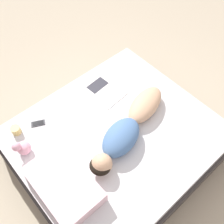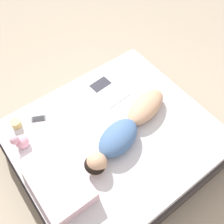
# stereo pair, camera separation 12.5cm
# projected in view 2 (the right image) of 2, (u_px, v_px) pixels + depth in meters

# --- Properties ---
(ground_plane) EXTENTS (12.00, 12.00, 0.00)m
(ground_plane) POSITION_uv_depth(u_px,v_px,m) (114.00, 156.00, 3.15)
(ground_plane) COLOR #B7A88E
(bed) EXTENTS (1.81, 2.04, 0.54)m
(bed) POSITION_uv_depth(u_px,v_px,m) (114.00, 145.00, 2.93)
(bed) COLOR #383333
(bed) RESTS_ON ground_plane
(person) EXTENTS (0.55, 1.24, 0.20)m
(person) POSITION_uv_depth(u_px,v_px,m) (125.00, 130.00, 2.62)
(person) COLOR tan
(person) RESTS_ON bed
(open_magazine) EXTENTS (0.47, 0.37, 0.01)m
(open_magazine) POSITION_uv_depth(u_px,v_px,m) (106.00, 90.00, 3.04)
(open_magazine) COLOR white
(open_magazine) RESTS_ON bed
(coffee_mug) EXTENTS (0.13, 0.10, 0.08)m
(coffee_mug) POSITION_uv_depth(u_px,v_px,m) (16.00, 124.00, 2.72)
(coffee_mug) COLOR tan
(coffee_mug) RESTS_ON bed
(cell_phone) EXTENTS (0.13, 0.16, 0.01)m
(cell_phone) POSITION_uv_depth(u_px,v_px,m) (38.00, 119.00, 2.81)
(cell_phone) COLOR black
(cell_phone) RESTS_ON bed
(plush_toy) EXTENTS (0.15, 0.16, 0.20)m
(plush_toy) POSITION_uv_depth(u_px,v_px,m) (20.00, 141.00, 2.56)
(plush_toy) COLOR #DB9EB2
(plush_toy) RESTS_ON bed
(pillow) EXTENTS (0.69, 0.44, 0.16)m
(pillow) POSITION_uv_depth(u_px,v_px,m) (57.00, 181.00, 2.33)
(pillow) COLOR beige
(pillow) RESTS_ON bed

